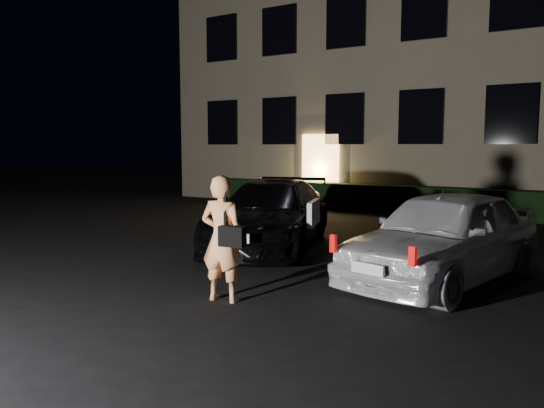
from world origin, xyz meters
The scene contains 6 objects.
ground centered at (0.00, 0.00, 0.00)m, with size 80.00×80.00×0.00m, color black.
building centered at (0.00, 14.99, 6.00)m, with size 20.00×8.11×12.00m.
hedge centered at (0.00, 10.50, 0.42)m, with size 15.00×0.70×0.85m, color black.
sedan centered at (-0.82, 3.51, 0.69)m, with size 3.36×5.13×1.38m.
hatch centered at (2.95, 2.57, 0.72)m, with size 2.53×4.46×1.43m.
man centered at (0.70, -0.10, 0.86)m, with size 0.75×0.50×1.71m.
Camera 1 is at (5.03, -5.67, 2.09)m, focal length 35.00 mm.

